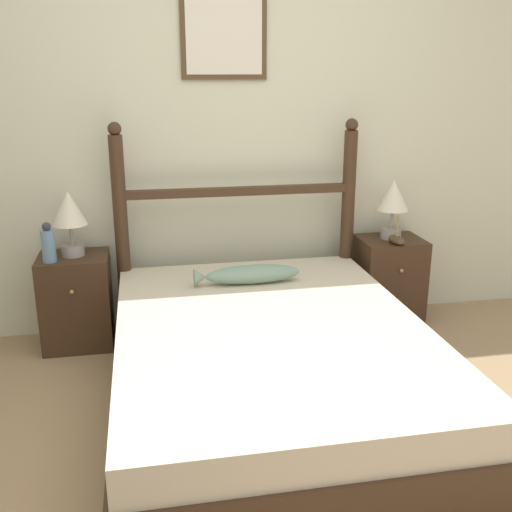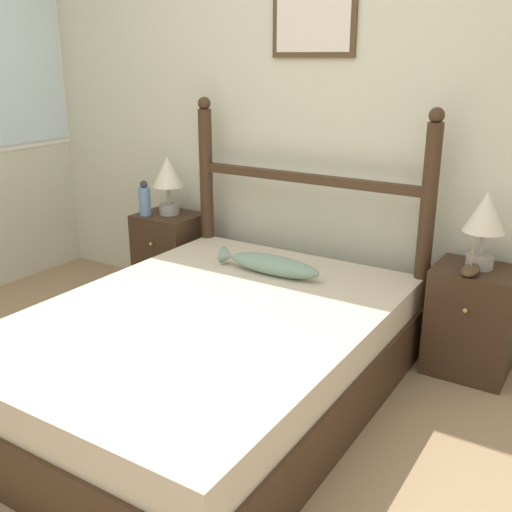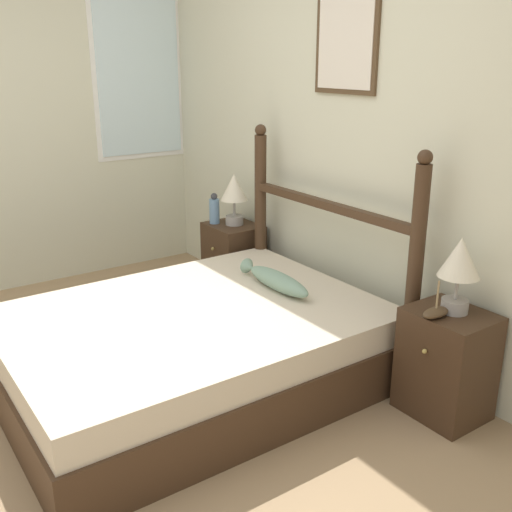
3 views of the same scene
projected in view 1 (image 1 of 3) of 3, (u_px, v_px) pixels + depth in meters
name	position (u px, v px, depth m)	size (l,w,h in m)	color
ground_plane	(292.00, 480.00, 2.46)	(16.00, 16.00, 0.00)	#9E7F5B
wall_back	(227.00, 127.00, 3.71)	(6.40, 0.08, 2.55)	beige
bed	(271.00, 366.00, 2.95)	(1.50, 2.02, 0.45)	#3D2819
headboard	(238.00, 223.00, 3.71)	(1.50, 0.08, 1.34)	#3D2819
nightstand_left	(77.00, 301.00, 3.61)	(0.41, 0.37, 0.57)	#3D2819
nightstand_right	(389.00, 280.00, 3.97)	(0.41, 0.37, 0.57)	#3D2819
table_lamp_left	(69.00, 214.00, 3.46)	(0.20, 0.20, 0.39)	gray
table_lamp_right	(393.00, 200.00, 3.83)	(0.20, 0.20, 0.39)	gray
bottle	(48.00, 244.00, 3.39)	(0.08, 0.08, 0.23)	#668CB2
model_boat	(397.00, 240.00, 3.78)	(0.08, 0.17, 0.19)	#4C3823
fish_pillow	(249.00, 274.00, 3.41)	(0.61, 0.12, 0.11)	gray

